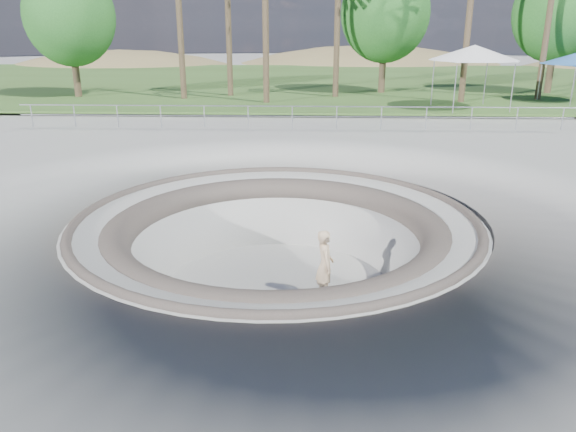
{
  "coord_description": "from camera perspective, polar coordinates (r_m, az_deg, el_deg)",
  "views": [
    {
      "loc": [
        0.85,
        -13.38,
        4.66
      ],
      "look_at": [
        0.28,
        0.5,
        -0.1
      ],
      "focal_mm": 35.0,
      "sensor_mm": 36.0,
      "label": 1
    }
  ],
  "objects": [
    {
      "name": "bushy_tree_mid",
      "position": [
        39.15,
        9.86,
        19.62
      ],
      "size": [
        5.76,
        5.23,
        8.31
      ],
      "color": "brown",
      "rests_on": "ground"
    },
    {
      "name": "skateboard",
      "position": [
        14.17,
        3.69,
        -8.44
      ],
      "size": [
        0.73,
        0.21,
        0.07
      ],
      "color": "olive",
      "rests_on": "ground"
    },
    {
      "name": "canopy_white",
      "position": [
        32.58,
        18.39,
        15.45
      ],
      "size": [
        6.54,
        6.54,
        3.35
      ],
      "color": "#9A9BA2",
      "rests_on": "ground"
    },
    {
      "name": "distant_hills",
      "position": [
        71.57,
        4.73,
        9.46
      ],
      "size": [
        103.2,
        45.0,
        28.6
      ],
      "color": "olive",
      "rests_on": "ground"
    },
    {
      "name": "bushy_tree_left",
      "position": [
        38.81,
        -21.34,
        18.39
      ],
      "size": [
        5.54,
        5.04,
        7.99
      ],
      "color": "brown",
      "rests_on": "ground"
    },
    {
      "name": "ground",
      "position": [
        14.2,
        -1.21,
        -0.26
      ],
      "size": [
        180.0,
        180.0,
        0.0
      ],
      "primitive_type": "plane",
      "color": "#9B9A96",
      "rests_on": "ground"
    },
    {
      "name": "grass_strip",
      "position": [
        47.6,
        1.36,
        13.56
      ],
      "size": [
        180.0,
        36.0,
        0.12
      ],
      "color": "#375723",
      "rests_on": "ground"
    },
    {
      "name": "bushy_tree_right",
      "position": [
        42.26,
        25.8,
        18.08
      ],
      "size": [
        5.78,
        5.25,
        8.34
      ],
      "color": "brown",
      "rests_on": "ground"
    },
    {
      "name": "skater",
      "position": [
        13.78,
        3.77,
        -5.04
      ],
      "size": [
        0.53,
        0.72,
        1.81
      ],
      "primitive_type": "imported",
      "rotation": [
        0.0,
        0.0,
        1.72
      ],
      "color": "#D3B188",
      "rests_on": "skateboard"
    },
    {
      "name": "safety_railing",
      "position": [
        25.7,
        0.44,
        10.03
      ],
      "size": [
        25.0,
        0.06,
        1.03
      ],
      "color": "#9A9BA2",
      "rests_on": "ground"
    },
    {
      "name": "skate_bowl",
      "position": [
        14.9,
        -1.16,
        -6.92
      ],
      "size": [
        14.0,
        14.0,
        4.1
      ],
      "color": "#9B9A96",
      "rests_on": "ground"
    }
  ]
}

